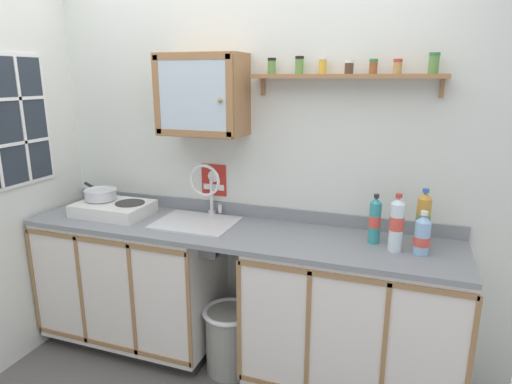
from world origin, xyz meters
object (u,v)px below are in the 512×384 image
Objects in this scene: wall_cabinet at (202,95)px; trash_bin at (229,338)px; sink at (198,224)px; bottle_detergent_teal_2 at (375,221)px; hot_plate_stove at (114,208)px; warning_sign at (214,180)px; bottle_juice_amber_0 at (423,220)px; saucepan at (100,194)px; bottle_water_blue_3 at (422,236)px; bottle_water_clear_1 at (397,224)px.

trash_bin is (0.24, -0.22, -1.47)m from wall_cabinet.
bottle_detergent_teal_2 is at bearing 1.05° from sink.
warning_sign reaches higher than hot_plate_stove.
bottle_juice_amber_0 is at bearing 2.45° from sink.
warning_sign reaches higher than bottle_detergent_teal_2.
saucepan is 1.28m from trash_bin.
trash_bin is at bearing -42.31° from wall_cabinet.
wall_cabinet is 1.51m from trash_bin.
sink reaches higher than warning_sign.
bottle_water_blue_3 is at bearing -1.57° from saucepan.
sink is 0.80m from wall_cabinet.
bottle_detergent_teal_2 is 1.25m from wall_cabinet.
saucepan is at bearing 173.50° from trash_bin.
sink is at bearing -177.55° from bottle_juice_amber_0.
bottle_juice_amber_0 is at bearing 89.65° from bottle_water_blue_3.
warning_sign is at bearing 165.73° from bottle_water_clear_1.
bottle_water_clear_1 is (-0.13, -0.12, -0.00)m from bottle_juice_amber_0.
warning_sign is (0.61, 0.27, 0.18)m from hot_plate_stove.
bottle_juice_amber_0 is (1.31, 0.06, 0.16)m from sink.
hot_plate_stove is at bearing -13.06° from saucepan.
saucepan is at bearing 178.43° from bottle_water_blue_3.
bottle_juice_amber_0 is at bearing 2.72° from hot_plate_stove.
trash_bin is at bearing -5.57° from hot_plate_stove.
hot_plate_stove is 0.69m from warning_sign.
bottle_water_blue_3 reaches higher than trash_bin.
warning_sign is 1.01m from trash_bin.
bottle_detergent_teal_2 is (1.07, 0.02, 0.14)m from sink.
bottle_water_clear_1 is at bearing 3.21° from trash_bin.
sink is at bearing 3.32° from hot_plate_stove.
saucepan is 1.74× the size of warning_sign.
bottle_detergent_teal_2 reaches higher than saucepan.
bottle_water_clear_1 is 1.35× the size of bottle_water_blue_3.
sink reaches higher than trash_bin.
bottle_detergent_teal_2 is (1.79, 0.03, 0.00)m from saucepan.
saucepan reaches higher than hot_plate_stove.
wall_cabinet is 0.57m from warning_sign.
bottle_water_blue_3 is at bearing -2.75° from sink.
bottle_water_blue_3 is (1.92, -0.03, 0.06)m from hot_plate_stove.
bottle_water_blue_3 is at bearing 2.95° from trash_bin.
hot_plate_stove is 1.92m from bottle_juice_amber_0.
warning_sign is (-1.18, 0.30, 0.07)m from bottle_water_clear_1.
saucepan is at bearing -179.42° from sink.
wall_cabinet is at bearing 171.98° from bottle_water_clear_1.
bottle_water_blue_3 is 0.55× the size of trash_bin.
bottle_juice_amber_0 is 1.15× the size of bottle_detergent_teal_2.
bottle_water_blue_3 is (0.13, 0.00, -0.05)m from bottle_water_clear_1.
sink is 0.60m from hot_plate_stove.
bottle_juice_amber_0 is 0.76× the size of trash_bin.
warning_sign reaches higher than trash_bin.
bottle_juice_amber_0 is at bearing 9.29° from trash_bin.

